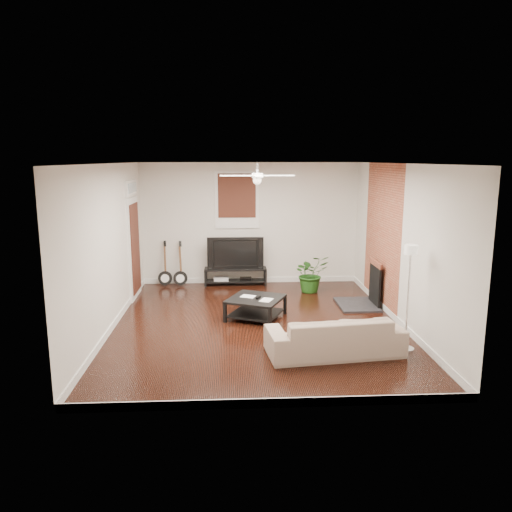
{
  "coord_description": "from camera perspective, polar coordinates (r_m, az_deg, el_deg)",
  "views": [
    {
      "loc": [
        -0.47,
        -8.3,
        2.88
      ],
      "look_at": [
        0.0,
        0.4,
        1.15
      ],
      "focal_mm": 34.48,
      "sensor_mm": 36.0,
      "label": 1
    }
  ],
  "objects": [
    {
      "name": "guitar_right",
      "position": [
        11.32,
        -8.82,
        -0.92
      ],
      "size": [
        0.37,
        0.3,
        1.05
      ],
      "primitive_type": null,
      "rotation": [
        0.0,
        0.0,
        0.23
      ],
      "color": "black",
      "rests_on": "floor"
    },
    {
      "name": "floor_lamp",
      "position": [
        7.75,
        17.23,
        -4.69
      ],
      "size": [
        0.3,
        0.3,
        1.64
      ],
      "primitive_type": null,
      "rotation": [
        0.0,
        0.0,
        0.12
      ],
      "color": "silver",
      "rests_on": "floor"
    },
    {
      "name": "tv",
      "position": [
        11.29,
        -2.41,
        0.45
      ],
      "size": [
        1.28,
        0.17,
        0.74
      ],
      "primitive_type": "imported",
      "color": "black",
      "rests_on": "tv_stand"
    },
    {
      "name": "brick_accent",
      "position": [
        9.86,
        14.41,
        2.25
      ],
      "size": [
        0.02,
        2.2,
        2.8
      ],
      "primitive_type": "cube",
      "color": "#A24C34",
      "rests_on": "floor"
    },
    {
      "name": "fireplace",
      "position": [
        9.97,
        12.56,
        -3.09
      ],
      "size": [
        0.8,
        1.1,
        0.92
      ],
      "primitive_type": "cube",
      "color": "black",
      "rests_on": "floor"
    },
    {
      "name": "ceiling_fan",
      "position": [
        8.31,
        0.15,
        9.31
      ],
      "size": [
        1.24,
        1.24,
        0.32
      ],
      "primitive_type": null,
      "color": "white",
      "rests_on": "ceiling"
    },
    {
      "name": "guitar_left",
      "position": [
        11.39,
        -10.55,
        -0.9
      ],
      "size": [
        0.35,
        0.27,
        1.05
      ],
      "primitive_type": null,
      "rotation": [
        0.0,
        0.0,
        0.12
      ],
      "color": "black",
      "rests_on": "floor"
    },
    {
      "name": "tv_stand",
      "position": [
        11.4,
        -2.39,
        -2.38
      ],
      "size": [
        1.43,
        0.38,
        0.4
      ],
      "primitive_type": "cube",
      "color": "black",
      "rests_on": "floor"
    },
    {
      "name": "room",
      "position": [
        8.44,
        0.15,
        1.14
      ],
      "size": [
        5.01,
        6.01,
        2.81
      ],
      "color": "black",
      "rests_on": "ground"
    },
    {
      "name": "potted_plant",
      "position": [
        10.82,
        6.39,
        -2.02
      ],
      "size": [
        0.88,
        0.81,
        0.83
      ],
      "primitive_type": "imported",
      "rotation": [
        0.0,
        0.0,
        0.26
      ],
      "color": "#1F5317",
      "rests_on": "floor"
    },
    {
      "name": "sofa",
      "position": [
        7.51,
        9.1,
        -9.05
      ],
      "size": [
        2.09,
        1.02,
        0.59
      ],
      "primitive_type": "imported",
      "rotation": [
        0.0,
        0.0,
        3.26
      ],
      "color": "tan",
      "rests_on": "floor"
    },
    {
      "name": "door_left",
      "position": [
        10.52,
        -13.97,
        1.98
      ],
      "size": [
        0.08,
        1.0,
        2.5
      ],
      "primitive_type": "cube",
      "color": "white",
      "rests_on": "wall_left"
    },
    {
      "name": "window_back",
      "position": [
        11.31,
        -2.23,
        6.5
      ],
      "size": [
        1.0,
        0.06,
        1.3
      ],
      "primitive_type": "cube",
      "color": "#3F1B11",
      "rests_on": "wall_back"
    },
    {
      "name": "coffee_table",
      "position": [
        9.05,
        -0.03,
        -6.04
      ],
      "size": [
        1.2,
        1.2,
        0.38
      ],
      "primitive_type": "cube",
      "rotation": [
        0.0,
        0.0,
        -0.42
      ],
      "color": "black",
      "rests_on": "floor"
    }
  ]
}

